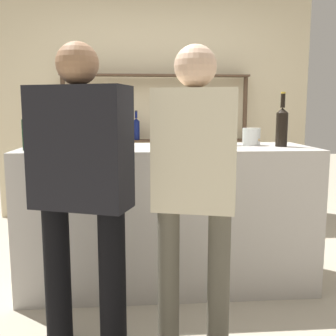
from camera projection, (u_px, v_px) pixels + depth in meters
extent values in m
plane|color=#B2A893|center=(168.00, 282.00, 2.87)|extent=(16.00, 16.00, 0.00)
cube|color=#B7B2AD|center=(168.00, 216.00, 2.80)|extent=(2.00, 0.68, 0.99)
cube|color=beige|center=(155.00, 96.00, 4.58)|extent=(3.60, 0.12, 2.80)
cylinder|color=#4C3828|center=(65.00, 148.00, 4.41)|extent=(0.05, 0.05, 1.63)
cylinder|color=#4C3828|center=(244.00, 147.00, 4.56)|extent=(0.05, 0.05, 1.63)
cube|color=#4C3828|center=(156.00, 75.00, 4.37)|extent=(2.10, 0.18, 0.02)
cube|color=#4C3828|center=(156.00, 140.00, 4.47)|extent=(2.10, 0.18, 0.02)
cylinder|color=black|center=(97.00, 130.00, 4.40)|extent=(0.07, 0.07, 0.23)
cone|color=black|center=(96.00, 118.00, 4.38)|extent=(0.07, 0.07, 0.03)
cylinder|color=black|center=(96.00, 113.00, 4.38)|extent=(0.03, 0.03, 0.08)
cylinder|color=#232328|center=(96.00, 109.00, 4.37)|extent=(0.03, 0.03, 0.01)
cylinder|color=#0F1956|center=(136.00, 131.00, 4.44)|extent=(0.08, 0.08, 0.21)
cone|color=#0F1956|center=(136.00, 120.00, 4.42)|extent=(0.08, 0.08, 0.03)
cylinder|color=#0F1956|center=(136.00, 115.00, 4.41)|extent=(0.03, 0.03, 0.07)
cylinder|color=#232328|center=(136.00, 111.00, 4.41)|extent=(0.03, 0.03, 0.01)
cylinder|color=black|center=(175.00, 129.00, 4.47)|extent=(0.08, 0.08, 0.24)
cone|color=black|center=(176.00, 117.00, 4.45)|extent=(0.08, 0.08, 0.04)
cylinder|color=black|center=(176.00, 112.00, 4.44)|extent=(0.03, 0.03, 0.09)
cylinder|color=#232328|center=(176.00, 107.00, 4.43)|extent=(0.03, 0.03, 0.01)
cylinder|color=black|center=(214.00, 131.00, 4.51)|extent=(0.06, 0.06, 0.20)
cone|color=black|center=(214.00, 121.00, 4.49)|extent=(0.06, 0.06, 0.03)
cylinder|color=black|center=(214.00, 115.00, 4.48)|extent=(0.02, 0.02, 0.09)
cylinder|color=black|center=(214.00, 111.00, 4.47)|extent=(0.03, 0.03, 0.01)
cylinder|color=black|center=(223.00, 128.00, 2.87)|extent=(0.09, 0.09, 0.24)
cone|color=black|center=(223.00, 109.00, 2.85)|extent=(0.09, 0.09, 0.04)
cylinder|color=black|center=(223.00, 101.00, 2.84)|extent=(0.03, 0.03, 0.08)
cylinder|color=#232328|center=(223.00, 95.00, 2.83)|extent=(0.04, 0.04, 0.01)
cylinder|color=black|center=(116.00, 133.00, 2.85)|extent=(0.09, 0.09, 0.18)
cone|color=black|center=(115.00, 117.00, 2.83)|extent=(0.09, 0.09, 0.04)
cylinder|color=black|center=(115.00, 108.00, 2.82)|extent=(0.03, 0.03, 0.09)
cylinder|color=#232328|center=(115.00, 101.00, 2.82)|extent=(0.03, 0.03, 0.01)
cylinder|color=black|center=(282.00, 130.00, 2.74)|extent=(0.08, 0.08, 0.23)
cone|color=black|center=(283.00, 110.00, 2.72)|extent=(0.08, 0.08, 0.04)
cylinder|color=black|center=(283.00, 101.00, 2.71)|extent=(0.03, 0.03, 0.10)
cylinder|color=gold|center=(283.00, 93.00, 2.70)|extent=(0.03, 0.03, 0.01)
cylinder|color=black|center=(29.00, 135.00, 2.48)|extent=(0.09, 0.09, 0.19)
cone|color=black|center=(28.00, 117.00, 2.47)|extent=(0.09, 0.09, 0.04)
cylinder|color=black|center=(28.00, 107.00, 2.46)|extent=(0.03, 0.03, 0.08)
cylinder|color=gold|center=(27.00, 99.00, 2.45)|extent=(0.03, 0.03, 0.01)
cylinder|color=silver|center=(190.00, 131.00, 2.53)|extent=(0.08, 0.08, 0.24)
cone|color=silver|center=(191.00, 110.00, 2.51)|extent=(0.08, 0.08, 0.04)
cylinder|color=silver|center=(191.00, 101.00, 2.50)|extent=(0.03, 0.03, 0.08)
cylinder|color=#232328|center=(191.00, 93.00, 2.50)|extent=(0.03, 0.03, 0.01)
cylinder|color=black|center=(70.00, 133.00, 2.63)|extent=(0.08, 0.08, 0.20)
cone|color=black|center=(70.00, 116.00, 2.61)|extent=(0.08, 0.08, 0.04)
cylinder|color=black|center=(69.00, 106.00, 2.60)|extent=(0.03, 0.03, 0.09)
cylinder|color=maroon|center=(69.00, 98.00, 2.59)|extent=(0.03, 0.03, 0.01)
cylinder|color=silver|center=(251.00, 137.00, 2.85)|extent=(0.13, 0.13, 0.13)
sphere|color=tan|center=(259.00, 140.00, 2.81)|extent=(0.02, 0.02, 0.02)
sphere|color=tan|center=(245.00, 136.00, 2.89)|extent=(0.02, 0.02, 0.02)
sphere|color=tan|center=(249.00, 140.00, 2.86)|extent=(0.02, 0.02, 0.02)
sphere|color=tan|center=(245.00, 139.00, 2.83)|extent=(0.02, 0.02, 0.02)
sphere|color=tan|center=(255.00, 143.00, 2.88)|extent=(0.02, 0.02, 0.02)
cylinder|color=black|center=(112.00, 283.00, 1.98)|extent=(0.14, 0.14, 0.76)
cylinder|color=black|center=(58.00, 276.00, 2.07)|extent=(0.14, 0.14, 0.76)
cube|color=black|center=(80.00, 148.00, 1.93)|extent=(0.53, 0.37, 0.60)
sphere|color=#936B4C|center=(77.00, 64.00, 1.87)|extent=(0.21, 0.21, 0.21)
cylinder|color=#575347|center=(219.00, 284.00, 1.98)|extent=(0.11, 0.11, 0.75)
cylinder|color=#575347|center=(169.00, 280.00, 2.03)|extent=(0.11, 0.11, 0.75)
cube|color=beige|center=(195.00, 151.00, 1.91)|extent=(0.43, 0.28, 0.59)
sphere|color=#DBB293|center=(195.00, 66.00, 1.85)|extent=(0.20, 0.20, 0.20)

